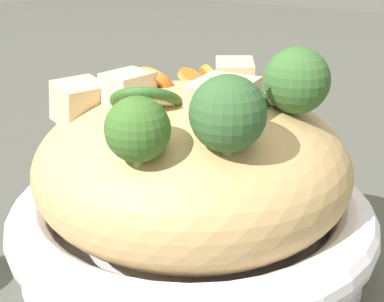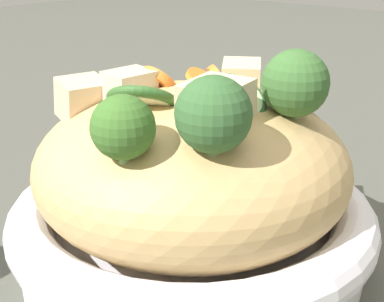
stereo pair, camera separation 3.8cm
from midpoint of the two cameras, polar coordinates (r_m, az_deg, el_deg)
ground_plane at (r=0.42m, az=2.65°, el=-10.95°), size 3.00×3.00×0.00m
serving_bowl at (r=0.41m, az=2.71°, el=-7.70°), size 0.26×0.26×0.05m
noodle_heap at (r=0.39m, az=2.83°, el=-1.51°), size 0.22×0.22×0.11m
broccoli_florets at (r=0.32m, az=7.01°, el=4.44°), size 0.15×0.08×0.06m
carrot_coins at (r=0.40m, az=2.02°, el=7.10°), size 0.07×0.04×0.03m
zucchini_slices at (r=0.36m, az=5.78°, el=5.10°), size 0.15×0.11×0.04m
chicken_chunks at (r=0.37m, az=1.03°, el=5.70°), size 0.13×0.14×0.04m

